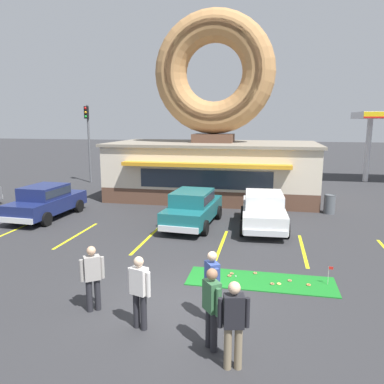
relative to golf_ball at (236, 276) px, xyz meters
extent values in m
plane|color=#2D2D30|center=(-1.27, -2.03, -0.05)|extent=(160.00, 160.00, 0.00)
cube|color=brown|center=(-2.48, 11.97, 0.40)|extent=(12.00, 6.00, 0.90)
cube|color=beige|center=(-2.48, 11.97, 2.00)|extent=(12.00, 6.00, 2.30)
cube|color=gray|center=(-2.48, 11.97, 3.23)|extent=(12.30, 6.30, 0.16)
cube|color=orange|center=(-2.48, 8.67, 2.30)|extent=(9.00, 0.60, 0.20)
cube|color=#232D3D|center=(-2.48, 8.95, 1.50)|extent=(7.20, 0.03, 1.00)
cube|color=brown|center=(-2.48, 11.97, 3.56)|extent=(2.40, 1.80, 0.50)
torus|color=#B27F4C|center=(-2.48, 11.97, 7.36)|extent=(7.10, 1.90, 7.10)
torus|color=#9E6B42|center=(-2.48, 11.54, 7.36)|extent=(6.25, 1.05, 6.24)
cube|color=#197523|center=(0.73, -0.13, -0.04)|extent=(4.29, 1.36, 0.03)
torus|color=#D8667F|center=(-0.75, 0.44, 0.00)|extent=(0.13, 0.13, 0.04)
torus|color=#A5724C|center=(1.57, 0.01, 0.00)|extent=(0.13, 0.13, 0.04)
torus|color=#E5C666|center=(1.26, -0.28, 0.00)|extent=(0.13, 0.13, 0.04)
torus|color=#A5724C|center=(-0.14, 0.19, 0.00)|extent=(0.13, 0.13, 0.04)
torus|color=#A5724C|center=(-0.19, 0.00, 0.00)|extent=(0.13, 0.13, 0.04)
torus|color=#D17F47|center=(2.08, -0.18, 0.00)|extent=(0.13, 0.13, 0.04)
torus|color=#A5724C|center=(0.56, 0.37, 0.00)|extent=(0.13, 0.13, 0.04)
torus|color=#A5724C|center=(1.07, -0.31, 0.00)|extent=(0.13, 0.13, 0.04)
sphere|color=white|center=(0.00, 0.00, 0.00)|extent=(0.04, 0.04, 0.04)
cylinder|color=silver|center=(2.63, 0.01, 0.25)|extent=(0.01, 0.01, 0.55)
cube|color=red|center=(2.69, 0.01, 0.48)|extent=(0.12, 0.01, 0.08)
cube|color=silver|center=(0.70, 5.62, 0.61)|extent=(2.01, 4.49, 0.68)
cube|color=silver|center=(0.71, 5.47, 1.25)|extent=(1.68, 2.19, 0.60)
cube|color=#232D3D|center=(0.71, 5.47, 1.27)|extent=(1.70, 2.10, 0.36)
cube|color=silver|center=(0.57, 7.85, 0.37)|extent=(1.67, 0.19, 0.24)
cube|color=silver|center=(0.82, 3.39, 0.37)|extent=(1.67, 0.19, 0.24)
cylinder|color=black|center=(-0.26, 6.93, 0.27)|extent=(0.26, 0.65, 0.64)
cylinder|color=black|center=(1.50, 7.03, 0.27)|extent=(0.26, 0.65, 0.64)
cylinder|color=black|center=(-0.10, 4.21, 0.27)|extent=(0.26, 0.65, 0.64)
cylinder|color=black|center=(1.65, 4.31, 0.27)|extent=(0.26, 0.65, 0.64)
cube|color=#196066|center=(-2.40, 5.43, 0.61)|extent=(2.07, 4.51, 0.68)
cube|color=#196066|center=(-2.41, 5.28, 1.25)|extent=(1.71, 2.21, 0.60)
cube|color=#232D3D|center=(-2.41, 5.28, 1.27)|extent=(1.72, 2.12, 0.36)
cube|color=silver|center=(-2.24, 7.66, 0.37)|extent=(1.67, 0.22, 0.24)
cube|color=silver|center=(-2.56, 3.21, 0.37)|extent=(1.67, 0.22, 0.24)
cylinder|color=black|center=(-3.18, 6.85, 0.27)|extent=(0.27, 0.65, 0.64)
cylinder|color=black|center=(-1.43, 6.73, 0.27)|extent=(0.27, 0.65, 0.64)
cylinder|color=black|center=(-3.38, 4.13, 0.27)|extent=(0.27, 0.65, 0.64)
cylinder|color=black|center=(-1.62, 4.01, 0.27)|extent=(0.27, 0.65, 0.64)
cube|color=navy|center=(-9.63, 5.35, 0.61)|extent=(1.96, 4.48, 0.68)
cube|color=navy|center=(-9.64, 5.20, 1.25)|extent=(1.66, 2.17, 0.60)
cube|color=#232D3D|center=(-9.64, 5.20, 1.27)|extent=(1.68, 2.09, 0.36)
cube|color=silver|center=(-9.53, 7.58, 0.37)|extent=(1.67, 0.18, 0.24)
cube|color=silver|center=(-9.73, 3.12, 0.37)|extent=(1.67, 0.18, 0.24)
cylinder|color=black|center=(-10.44, 6.75, 0.27)|extent=(0.25, 0.65, 0.64)
cylinder|color=black|center=(-8.69, 6.67, 0.27)|extent=(0.25, 0.65, 0.64)
cylinder|color=black|center=(-10.57, 4.03, 0.27)|extent=(0.25, 0.65, 0.64)
cylinder|color=black|center=(-8.81, 3.95, 0.27)|extent=(0.25, 0.65, 0.64)
cylinder|color=#7F7056|center=(0.21, -4.22, 0.38)|extent=(0.15, 0.15, 0.86)
cylinder|color=#7F7056|center=(0.40, -4.18, 0.38)|extent=(0.15, 0.15, 0.86)
cube|color=black|center=(0.31, -4.20, 1.13)|extent=(0.42, 0.32, 0.63)
cylinder|color=black|center=(0.06, -4.26, 1.10)|extent=(0.10, 0.10, 0.58)
cylinder|color=black|center=(0.55, -4.15, 1.10)|extent=(0.10, 0.10, 0.58)
sphere|color=beige|center=(0.31, -4.20, 1.59)|extent=(0.23, 0.23, 0.23)
cylinder|color=#232328|center=(-3.20, -2.62, 0.36)|extent=(0.15, 0.15, 0.82)
cylinder|color=#232328|center=(-3.37, -2.73, 0.36)|extent=(0.15, 0.15, 0.82)
cube|color=gray|center=(-3.28, -2.67, 1.07)|extent=(0.45, 0.42, 0.60)
cylinder|color=gray|center=(-3.08, -2.53, 1.04)|extent=(0.10, 0.10, 0.55)
cylinder|color=gray|center=(-3.49, -2.82, 1.04)|extent=(0.10, 0.10, 0.55)
sphere|color=tan|center=(-3.28, -2.67, 1.51)|extent=(0.22, 0.22, 0.22)
cylinder|color=#474C66|center=(-0.29, -2.66, 0.37)|extent=(0.15, 0.15, 0.84)
cylinder|color=#474C66|center=(-0.40, -2.49, 0.37)|extent=(0.15, 0.15, 0.84)
cube|color=#33478C|center=(-0.35, -2.58, 1.10)|extent=(0.40, 0.45, 0.62)
cylinder|color=#33478C|center=(-0.21, -2.79, 1.07)|extent=(0.10, 0.10, 0.57)
cylinder|color=#33478C|center=(-0.48, -2.36, 1.07)|extent=(0.10, 0.10, 0.57)
sphere|color=beige|center=(-0.35, -2.58, 1.55)|extent=(0.23, 0.23, 0.23)
cylinder|color=#232328|center=(-1.79, -3.25, 0.37)|extent=(0.15, 0.15, 0.84)
cylinder|color=#232328|center=(-1.98, -3.19, 0.37)|extent=(0.15, 0.15, 0.84)
cube|color=silver|center=(-1.88, -3.22, 1.10)|extent=(0.44, 0.35, 0.62)
cylinder|color=silver|center=(-1.65, -3.29, 1.07)|extent=(0.10, 0.10, 0.57)
cylinder|color=silver|center=(-2.12, -3.14, 1.07)|extent=(0.10, 0.10, 0.57)
sphere|color=beige|center=(-1.88, -3.22, 1.55)|extent=(0.23, 0.23, 0.23)
cylinder|color=#232328|center=(-0.25, -3.58, 0.38)|extent=(0.15, 0.15, 0.86)
cylinder|color=#232328|center=(-0.13, -3.74, 0.38)|extent=(0.15, 0.15, 0.86)
cube|color=#386B42|center=(-0.19, -3.66, 1.13)|extent=(0.42, 0.45, 0.63)
cylinder|color=#386B42|center=(-0.34, -3.47, 1.10)|extent=(0.10, 0.10, 0.58)
cylinder|color=#386B42|center=(-0.03, -3.86, 1.10)|extent=(0.10, 0.10, 0.58)
sphere|color=#9E7051|center=(-0.19, -3.66, 1.59)|extent=(0.23, 0.23, 0.23)
cylinder|color=#51565B|center=(3.95, 8.94, 0.42)|extent=(0.56, 0.56, 0.95)
torus|color=#303437|center=(3.95, 8.94, 0.90)|extent=(0.57, 0.57, 0.05)
cylinder|color=#595B60|center=(-12.42, 15.53, 2.85)|extent=(0.16, 0.16, 5.80)
cube|color=black|center=(-12.42, 15.35, 5.20)|extent=(0.28, 0.24, 0.90)
sphere|color=red|center=(-12.42, 15.23, 5.50)|extent=(0.18, 0.18, 0.18)
sphere|color=orange|center=(-12.42, 15.23, 5.20)|extent=(0.18, 0.18, 0.18)
sphere|color=green|center=(-12.42, 15.23, 4.90)|extent=(0.18, 0.18, 0.18)
cylinder|color=silver|center=(8.29, 20.34, 2.35)|extent=(0.40, 0.40, 4.80)
cube|color=yellow|center=(-9.81, 2.97, -0.05)|extent=(0.12, 3.60, 0.01)
cube|color=yellow|center=(-6.81, 2.97, -0.05)|extent=(0.12, 3.60, 0.01)
cube|color=yellow|center=(-3.81, 2.97, -0.05)|extent=(0.12, 3.60, 0.01)
cube|color=yellow|center=(-0.81, 2.97, -0.05)|extent=(0.12, 3.60, 0.01)
cube|color=yellow|center=(2.19, 2.97, -0.05)|extent=(0.12, 3.60, 0.01)
camera|label=1|loc=(0.83, -10.60, 4.59)|focal=35.00mm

